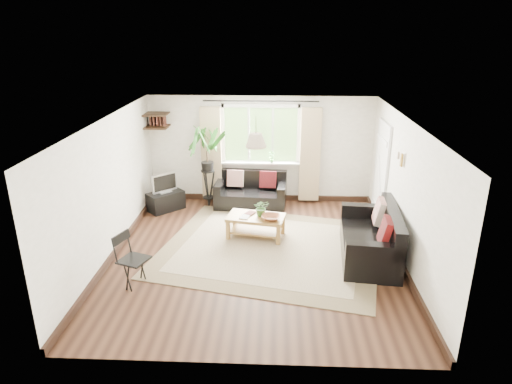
{
  "coord_description": "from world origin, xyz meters",
  "views": [
    {
      "loc": [
        0.34,
        -7.18,
        3.85
      ],
      "look_at": [
        0.0,
        0.4,
        1.05
      ],
      "focal_mm": 32.0,
      "sensor_mm": 36.0,
      "label": 1
    }
  ],
  "objects_px": {
    "coffee_table": "(256,227)",
    "tv_stand": "(166,201)",
    "folding_chair": "(134,261)",
    "sofa_back": "(251,191)",
    "sofa_right": "(370,235)",
    "palm_stand": "(208,167)"
  },
  "relations": [
    {
      "from": "tv_stand",
      "to": "sofa_right",
      "type": "bearing_deg",
      "value": -70.33
    },
    {
      "from": "coffee_table",
      "to": "tv_stand",
      "type": "distance_m",
      "value": 2.41
    },
    {
      "from": "coffee_table",
      "to": "palm_stand",
      "type": "bearing_deg",
      "value": 125.77
    },
    {
      "from": "tv_stand",
      "to": "folding_chair",
      "type": "distance_m",
      "value": 3.11
    },
    {
      "from": "folding_chair",
      "to": "tv_stand",
      "type": "bearing_deg",
      "value": 24.8
    },
    {
      "from": "sofa_back",
      "to": "folding_chair",
      "type": "bearing_deg",
      "value": -111.58
    },
    {
      "from": "coffee_table",
      "to": "tv_stand",
      "type": "relative_size",
      "value": 1.4
    },
    {
      "from": "sofa_back",
      "to": "folding_chair",
      "type": "height_order",
      "value": "folding_chair"
    },
    {
      "from": "sofa_right",
      "to": "tv_stand",
      "type": "distance_m",
      "value": 4.52
    },
    {
      "from": "sofa_back",
      "to": "folding_chair",
      "type": "relative_size",
      "value": 1.82
    },
    {
      "from": "sofa_right",
      "to": "palm_stand",
      "type": "bearing_deg",
      "value": -120.95
    },
    {
      "from": "sofa_right",
      "to": "palm_stand",
      "type": "height_order",
      "value": "palm_stand"
    },
    {
      "from": "folding_chair",
      "to": "sofa_back",
      "type": "bearing_deg",
      "value": -5.36
    },
    {
      "from": "tv_stand",
      "to": "palm_stand",
      "type": "bearing_deg",
      "value": -26.5
    },
    {
      "from": "tv_stand",
      "to": "folding_chair",
      "type": "xyz_separation_m",
      "value": [
        0.24,
        -3.09,
        0.22
      ]
    },
    {
      "from": "coffee_table",
      "to": "folding_chair",
      "type": "relative_size",
      "value": 1.25
    },
    {
      "from": "sofa_back",
      "to": "coffee_table",
      "type": "height_order",
      "value": "sofa_back"
    },
    {
      "from": "palm_stand",
      "to": "folding_chair",
      "type": "height_order",
      "value": "palm_stand"
    },
    {
      "from": "tv_stand",
      "to": "folding_chair",
      "type": "height_order",
      "value": "folding_chair"
    },
    {
      "from": "sofa_back",
      "to": "folding_chair",
      "type": "xyz_separation_m",
      "value": [
        -1.62,
        -3.36,
        0.06
      ]
    },
    {
      "from": "sofa_right",
      "to": "coffee_table",
      "type": "distance_m",
      "value": 2.14
    },
    {
      "from": "tv_stand",
      "to": "palm_stand",
      "type": "height_order",
      "value": "palm_stand"
    }
  ]
}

